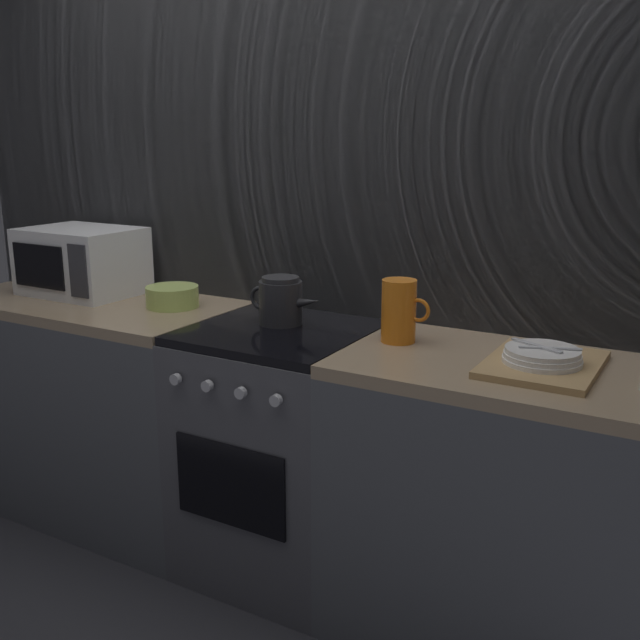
% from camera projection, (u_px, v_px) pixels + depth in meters
% --- Properties ---
extents(ground_plane, '(8.00, 8.00, 0.00)m').
position_uv_depth(ground_plane, '(283.00, 563.00, 2.69)').
color(ground_plane, '#2D2D33').
extents(back_wall, '(3.60, 0.05, 2.40)m').
position_uv_depth(back_wall, '(326.00, 230.00, 2.67)').
color(back_wall, gray).
rests_on(back_wall, ground_plane).
extents(counter_left, '(1.20, 0.60, 0.90)m').
position_uv_depth(counter_left, '(99.00, 405.00, 3.01)').
color(counter_left, '#515459').
rests_on(counter_left, ground_plane).
extents(stove_unit, '(0.60, 0.63, 0.90)m').
position_uv_depth(stove_unit, '(281.00, 451.00, 2.58)').
color(stove_unit, '#4C4C51').
rests_on(stove_unit, ground_plane).
extents(counter_right, '(1.20, 0.60, 0.90)m').
position_uv_depth(counter_right, '(537.00, 515.00, 2.15)').
color(counter_right, '#515459').
rests_on(counter_right, ground_plane).
extents(microwave, '(0.46, 0.35, 0.27)m').
position_uv_depth(microwave, '(82.00, 261.00, 2.99)').
color(microwave, white).
rests_on(microwave, counter_left).
extents(kettle, '(0.28, 0.15, 0.17)m').
position_uv_depth(kettle, '(281.00, 301.00, 2.51)').
color(kettle, '#262628').
rests_on(kettle, stove_unit).
extents(mixing_bowl, '(0.20, 0.20, 0.08)m').
position_uv_depth(mixing_bowl, '(172.00, 297.00, 2.77)').
color(mixing_bowl, '#B7D166').
rests_on(mixing_bowl, counter_left).
extents(pitcher, '(0.16, 0.11, 0.20)m').
position_uv_depth(pitcher, '(399.00, 311.00, 2.29)').
color(pitcher, orange).
rests_on(pitcher, counter_right).
extents(dish_pile, '(0.30, 0.40, 0.07)m').
position_uv_depth(dish_pile, '(543.00, 360.00, 2.04)').
color(dish_pile, tan).
rests_on(dish_pile, counter_right).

